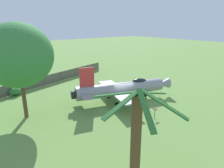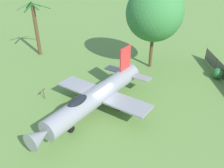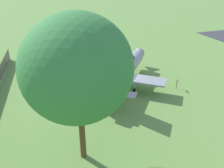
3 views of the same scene
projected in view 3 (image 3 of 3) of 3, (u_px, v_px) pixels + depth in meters
ground_plane at (124, 86)px, 26.56m from camera, size 200.00×200.00×0.00m
display_jet at (125, 71)px, 26.10m from camera, size 13.67×9.79×4.93m
shade_tree at (77, 68)px, 13.51m from camera, size 7.07×6.73×10.16m
info_plaque at (177, 82)px, 25.69m from camera, size 0.66×0.49×1.14m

